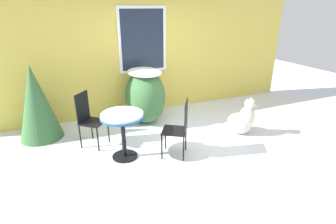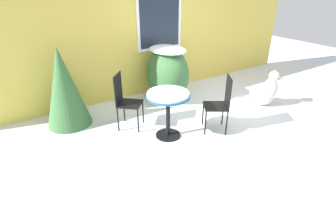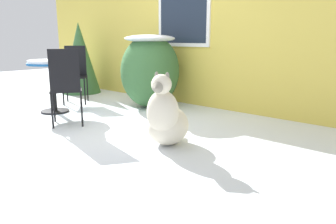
{
  "view_description": "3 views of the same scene",
  "coord_description": "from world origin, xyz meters",
  "views": [
    {
      "loc": [
        -1.76,
        -3.54,
        2.36
      ],
      "look_at": [
        0.0,
        0.6,
        0.55
      ],
      "focal_mm": 28.0,
      "sensor_mm": 36.0,
      "label": 1
    },
    {
      "loc": [
        -2.98,
        -2.93,
        2.39
      ],
      "look_at": [
        -0.93,
        0.27,
        0.45
      ],
      "focal_mm": 28.0,
      "sensor_mm": 36.0,
      "label": 2
    },
    {
      "loc": [
        3.66,
        -2.2,
        1.11
      ],
      "look_at": [
        1.41,
        0.28,
        0.35
      ],
      "focal_mm": 35.0,
      "sensor_mm": 36.0,
      "label": 3
    }
  ],
  "objects": [
    {
      "name": "ground_plane",
      "position": [
        0.0,
        0.0,
        0.0
      ],
      "size": [
        16.0,
        16.0,
        0.0
      ],
      "primitive_type": "plane",
      "color": "silver"
    },
    {
      "name": "shrub_left",
      "position": [
        -0.13,
        1.55,
        0.62
      ],
      "size": [
        0.83,
        1.06,
        1.17
      ],
      "color": "#386638",
      "rests_on": "ground_plane"
    },
    {
      "name": "patio_table",
      "position": [
        -0.93,
        0.27,
        0.65
      ],
      "size": [
        0.7,
        0.7,
        0.79
      ],
      "color": "black",
      "rests_on": "ground_plane"
    },
    {
      "name": "patio_chair_near_table",
      "position": [
        -1.38,
        0.95,
        0.53
      ],
      "size": [
        0.56,
        0.56,
        0.98
      ],
      "rotation": [
        0.0,
        0.0,
        0.85
      ],
      "color": "black",
      "rests_on": "ground_plane"
    },
    {
      "name": "dog",
      "position": [
        1.43,
        0.23,
        0.29
      ],
      "size": [
        0.58,
        0.68,
        0.79
      ],
      "rotation": [
        0.0,
        0.0,
        0.37
      ],
      "color": "beige",
      "rests_on": "ground_plane"
    },
    {
      "name": "evergreen_bush",
      "position": [
        -2.22,
        1.6,
        0.71
      ],
      "size": [
        0.78,
        0.78,
        1.43
      ],
      "color": "#386638",
      "rests_on": "ground_plane"
    },
    {
      "name": "patio_chair_far_side",
      "position": [
        -0.07,
        -0.02,
        0.53
      ],
      "size": [
        0.54,
        0.54,
        0.98
      ],
      "rotation": [
        0.0,
        0.0,
        4.14
      ],
      "color": "black",
      "rests_on": "ground_plane"
    },
    {
      "name": "house_wall",
      "position": [
        0.0,
        2.2,
        1.54
      ],
      "size": [
        8.0,
        0.1,
        3.06
      ],
      "color": "#DBC14C",
      "rests_on": "ground_plane"
    }
  ]
}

